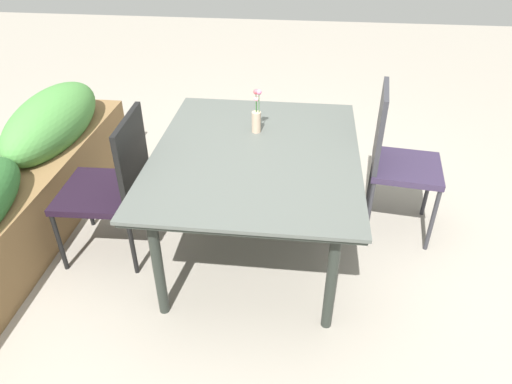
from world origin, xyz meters
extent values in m
plane|color=gray|center=(0.00, 0.00, 0.00)|extent=(12.00, 12.00, 0.00)
cube|color=#4C514C|center=(0.07, -0.07, 0.70)|extent=(1.45, 1.16, 0.02)
cube|color=#232823|center=(0.07, -0.07, 0.68)|extent=(1.42, 1.14, 0.02)
cylinder|color=#232823|center=(-0.51, -0.51, 0.35)|extent=(0.06, 0.06, 0.69)
cylinder|color=#232823|center=(0.66, -0.51, 0.35)|extent=(0.06, 0.06, 0.69)
cylinder|color=#232823|center=(-0.51, 0.38, 0.35)|extent=(0.06, 0.06, 0.69)
cylinder|color=#232823|center=(0.66, 0.38, 0.35)|extent=(0.06, 0.06, 0.69)
cube|color=#30253E|center=(0.40, -0.99, 0.48)|extent=(0.48, 0.48, 0.04)
cube|color=#2D2D33|center=(0.42, -0.80, 0.73)|extent=(0.41, 0.08, 0.50)
cylinder|color=#2D2D33|center=(0.57, -1.21, 0.23)|extent=(0.03, 0.03, 0.47)
cylinder|color=#2D2D33|center=(0.18, -1.16, 0.23)|extent=(0.03, 0.03, 0.47)
cylinder|color=#2D2D33|center=(0.62, -0.82, 0.23)|extent=(0.03, 0.03, 0.47)
cylinder|color=#2D2D33|center=(0.23, -0.78, 0.23)|extent=(0.03, 0.03, 0.47)
cube|color=black|center=(-0.02, 0.86, 0.43)|extent=(0.50, 0.50, 0.04)
cube|color=black|center=(-0.01, 0.63, 0.68)|extent=(0.46, 0.05, 0.48)
cylinder|color=black|center=(-0.25, 1.07, 0.21)|extent=(0.03, 0.03, 0.42)
cylinder|color=black|center=(0.19, 1.09, 0.21)|extent=(0.03, 0.03, 0.42)
cylinder|color=black|center=(-0.23, 0.63, 0.21)|extent=(0.03, 0.03, 0.42)
cylinder|color=black|center=(0.21, 0.65, 0.21)|extent=(0.03, 0.03, 0.42)
cylinder|color=tan|center=(0.32, -0.04, 0.78)|extent=(0.06, 0.06, 0.13)
cylinder|color=#387233|center=(0.32, -0.06, 0.88)|extent=(0.01, 0.01, 0.17)
sphere|color=pink|center=(0.32, -0.06, 0.97)|extent=(0.03, 0.03, 0.03)
cylinder|color=#387233|center=(0.33, -0.04, 0.88)|extent=(0.01, 0.01, 0.17)
sphere|color=#DB4C56|center=(0.33, -0.04, 0.97)|extent=(0.03, 0.03, 0.03)
cylinder|color=#387233|center=(0.34, -0.04, 0.86)|extent=(0.01, 0.01, 0.12)
sphere|color=pink|center=(0.34, -0.04, 0.92)|extent=(0.03, 0.03, 0.03)
cube|color=brown|center=(0.02, 1.43, 0.23)|extent=(2.47, 0.48, 0.47)
ellipsoid|color=#47843D|center=(0.58, 1.43, 0.59)|extent=(1.11, 0.43, 0.40)
camera|label=1|loc=(-2.23, -0.33, 1.99)|focal=32.63mm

